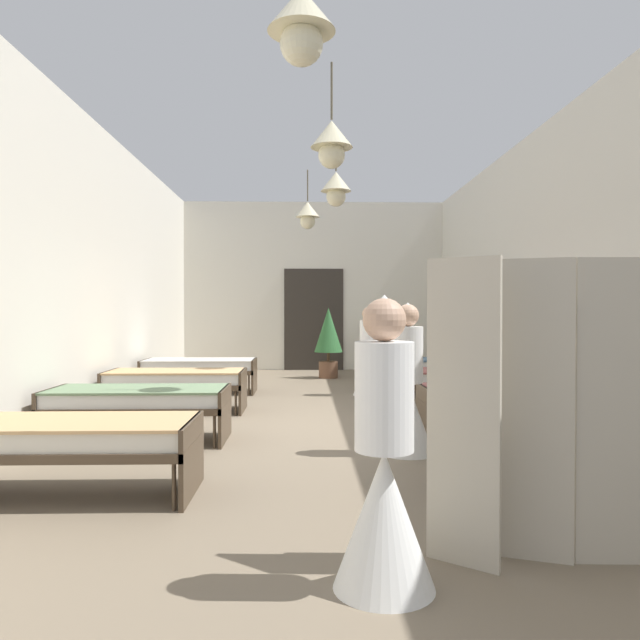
# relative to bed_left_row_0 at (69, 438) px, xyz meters

# --- Properties ---
(ground_plane) EXTENTS (6.73, 14.15, 0.10)m
(ground_plane) POSITION_rel_bed_left_row_0_xyz_m (2.02, 2.85, -0.49)
(ground_plane) COLOR #7A6B56
(room_shell) EXTENTS (6.53, 13.75, 3.99)m
(room_shell) POSITION_rel_bed_left_row_0_xyz_m (2.01, 4.21, 1.56)
(room_shell) COLOR silver
(room_shell) RESTS_ON ground
(bed_left_row_0) EXTENTS (1.90, 0.84, 0.57)m
(bed_left_row_0) POSITION_rel_bed_left_row_0_xyz_m (0.00, 0.00, 0.00)
(bed_left_row_0) COLOR #473828
(bed_left_row_0) RESTS_ON ground
(bed_right_row_0) EXTENTS (1.90, 0.84, 0.57)m
(bed_right_row_0) POSITION_rel_bed_left_row_0_xyz_m (4.03, 0.00, 0.00)
(bed_right_row_0) COLOR #473828
(bed_right_row_0) RESTS_ON ground
(bed_left_row_1) EXTENTS (1.90, 0.84, 0.57)m
(bed_left_row_1) POSITION_rel_bed_left_row_0_xyz_m (0.00, 1.90, 0.00)
(bed_left_row_1) COLOR #473828
(bed_left_row_1) RESTS_ON ground
(bed_right_row_1) EXTENTS (1.90, 0.84, 0.57)m
(bed_right_row_1) POSITION_rel_bed_left_row_0_xyz_m (4.03, 1.90, 0.00)
(bed_right_row_1) COLOR #473828
(bed_right_row_1) RESTS_ON ground
(bed_left_row_2) EXTENTS (1.90, 0.84, 0.57)m
(bed_left_row_2) POSITION_rel_bed_left_row_0_xyz_m (0.00, 3.80, 0.00)
(bed_left_row_2) COLOR #473828
(bed_left_row_2) RESTS_ON ground
(bed_right_row_2) EXTENTS (1.90, 0.84, 0.57)m
(bed_right_row_2) POSITION_rel_bed_left_row_0_xyz_m (4.03, 3.80, 0.00)
(bed_right_row_2) COLOR #473828
(bed_right_row_2) RESTS_ON ground
(bed_left_row_3) EXTENTS (1.90, 0.84, 0.57)m
(bed_left_row_3) POSITION_rel_bed_left_row_0_xyz_m (0.00, 5.70, 0.00)
(bed_left_row_3) COLOR #473828
(bed_left_row_3) RESTS_ON ground
(bed_right_row_3) EXTENTS (1.90, 0.84, 0.57)m
(bed_right_row_3) POSITION_rel_bed_left_row_0_xyz_m (4.03, 5.70, 0.00)
(bed_right_row_3) COLOR #473828
(bed_right_row_3) RESTS_ON ground
(nurse_near_aisle) EXTENTS (0.52, 0.52, 1.49)m
(nurse_near_aisle) POSITION_rel_bed_left_row_0_xyz_m (2.80, 1.26, 0.09)
(nurse_near_aisle) COLOR white
(nurse_near_aisle) RESTS_ON ground
(nurse_mid_aisle) EXTENTS (0.52, 0.52, 1.49)m
(nurse_mid_aisle) POSITION_rel_bed_left_row_0_xyz_m (2.86, 5.32, 0.09)
(nurse_mid_aisle) COLOR white
(nurse_mid_aisle) RESTS_ON ground
(nurse_far_aisle) EXTENTS (0.52, 0.52, 1.49)m
(nurse_far_aisle) POSITION_rel_bed_left_row_0_xyz_m (2.19, -1.58, 0.09)
(nurse_far_aisle) COLOR white
(nurse_far_aisle) RESTS_ON ground
(patient_seated_primary) EXTENTS (0.44, 0.44, 0.80)m
(patient_seated_primary) POSITION_rel_bed_left_row_0_xyz_m (3.68, 1.99, 0.43)
(patient_seated_primary) COLOR slate
(patient_seated_primary) RESTS_ON bed_right_row_1
(potted_plant) EXTENTS (0.59, 0.59, 1.47)m
(potted_plant) POSITION_rel_bed_left_row_0_xyz_m (2.29, 7.90, 0.45)
(potted_plant) COLOR brown
(potted_plant) RESTS_ON ground
(privacy_screen) EXTENTS (1.23, 0.28, 1.70)m
(privacy_screen) POSITION_rel_bed_left_row_0_xyz_m (3.08, -1.29, 0.41)
(privacy_screen) COLOR #BCB29E
(privacy_screen) RESTS_ON ground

